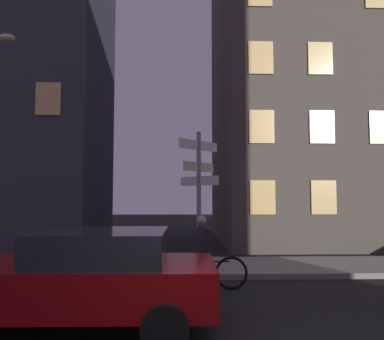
{
  "coord_description": "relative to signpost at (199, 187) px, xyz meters",
  "views": [
    {
      "loc": [
        -0.29,
        -3.62,
        2.02
      ],
      "look_at": [
        0.02,
        5.95,
        2.7
      ],
      "focal_mm": 35.53,
      "sensor_mm": 36.0,
      "label": 1
    }
  ],
  "objects": [
    {
      "name": "sidewalk_kerb",
      "position": [
        -0.21,
        0.87,
        -2.19
      ],
      "size": [
        40.0,
        2.67,
        0.14
      ],
      "primitive_type": "cube",
      "color": "gray",
      "rests_on": "ground_plane"
    },
    {
      "name": "signpost",
      "position": [
        0.0,
        0.0,
        0.0
      ],
      "size": [
        1.05,
        1.05,
        3.57
      ],
      "color": "gray",
      "rests_on": "sidewalk_kerb"
    },
    {
      "name": "car_far_oncoming",
      "position": [
        -1.96,
        -3.81,
        -1.47
      ],
      "size": [
        4.28,
        2.15,
        1.5
      ],
      "color": "maroon",
      "rests_on": "ground_plane"
    },
    {
      "name": "cyclist",
      "position": [
        0.04,
        -1.42,
        -1.52
      ],
      "size": [
        1.82,
        0.32,
        1.61
      ],
      "color": "black",
      "rests_on": "ground_plane"
    },
    {
      "name": "building_right_block",
      "position": [
        5.69,
        7.54,
        5.54
      ],
      "size": [
        8.72,
        8.1,
        15.6
      ],
      "color": "#4C443D",
      "rests_on": "ground_plane"
    }
  ]
}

